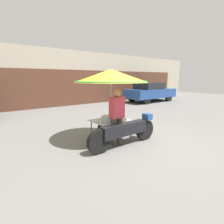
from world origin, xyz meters
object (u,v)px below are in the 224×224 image
Objects in this scene: potted_plant at (164,91)px; vendor_person at (117,114)px; parked_car at (150,92)px; vendor_motorcycle_cart at (112,85)px.

vendor_person is at bearing -149.18° from potted_plant.
vendor_motorcycle_cart is at bearing -146.53° from parked_car.
potted_plant is (3.68, 1.45, -0.21)m from parked_car.
vendor_motorcycle_cart is 0.84m from vendor_person.
parked_car is at bearing 33.47° from vendor_motorcycle_cart.
vendor_motorcycle_cart is at bearing -150.19° from potted_plant.
potted_plant is (11.26, 6.72, -0.29)m from vendor_person.
parked_car is 4.36× the size of potted_plant.
vendor_person is 9.24m from parked_car.
vendor_person is 0.37× the size of parked_car.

